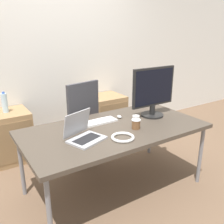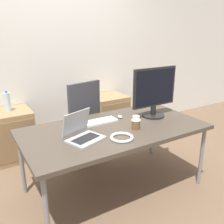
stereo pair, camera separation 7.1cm
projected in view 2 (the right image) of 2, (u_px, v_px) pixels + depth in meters
The scene contains 14 objects.
ground_plane at pixel (114, 187), 2.73m from camera, with size 14.00×14.00×0.00m, color brown.
wall_back at pixel (58, 54), 3.56m from camera, with size 10.00×0.05×2.60m.
desk at pixel (114, 131), 2.52m from camera, with size 1.83×0.95×0.71m.
office_chair at pixel (77, 132), 3.19m from camera, with size 0.57×0.61×1.07m.
cabinet_left at pixel (12, 135), 3.26m from camera, with size 0.52×0.50×0.66m.
cabinet_right at pixel (109, 116), 3.97m from camera, with size 0.52×0.50×0.66m.
water_bottle at pixel (7, 102), 3.11m from camera, with size 0.07×0.07×0.26m.
laptop_center at pixel (82, 134), 2.23m from camera, with size 0.37×0.36×0.25m.
monitor at pixel (154, 92), 2.73m from camera, with size 0.56×0.25×0.55m.
keyboard at pixel (95, 122), 2.61m from camera, with size 0.48×0.14×0.02m.
mouse at pixel (120, 117), 2.75m from camera, with size 0.04×0.06×0.03m.
coffee_cup_white at pixel (136, 120), 2.55m from camera, with size 0.07×0.07×0.10m.
coffee_cup_brown at pixel (136, 124), 2.45m from camera, with size 0.09×0.09×0.09m.
cable_coil at pixel (122, 137), 2.24m from camera, with size 0.21×0.21×0.03m.
Camera 2 is at (-1.22, -1.97, 1.66)m, focal length 40.00 mm.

